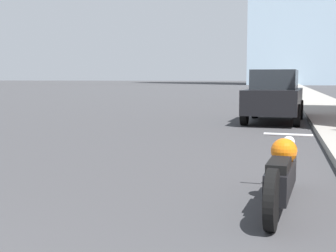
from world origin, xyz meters
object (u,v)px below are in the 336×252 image
motorcycle (282,174)px  parked_car_silver (281,84)px  parked_car_black (274,96)px  parked_car_red (280,82)px  parked_car_white (278,87)px  parked_car_yellow (281,83)px

motorcycle → parked_car_silver: size_ratio=0.56×
motorcycle → parked_car_black: size_ratio=0.57×
motorcycle → parked_car_silver: 35.75m
parked_car_black → motorcycle: bearing=-84.4°
parked_car_silver → parked_car_black: bearing=-93.0°
parked_car_silver → parked_car_red: bearing=87.7°
motorcycle → parked_car_white: parked_car_white is taller
parked_car_black → parked_car_white: size_ratio=1.02×
parked_car_white → parked_car_silver: 13.10m
motorcycle → parked_car_silver: bearing=95.6°
parked_car_black → parked_car_silver: 25.40m
motorcycle → parked_car_black: 10.36m
parked_car_white → parked_car_yellow: size_ratio=1.00×
parked_car_black → parked_car_silver: size_ratio=0.98×
parked_car_black → parked_car_yellow: bearing=94.0°
motorcycle → parked_car_silver: (-0.14, 35.74, 0.51)m
parked_car_silver → parked_car_yellow: bearing=87.6°
parked_car_black → parked_car_red: 48.09m
parked_car_white → parked_car_red: size_ratio=0.93×
motorcycle → parked_car_yellow: size_ratio=0.58×
parked_car_yellow → parked_car_red: parked_car_yellow is taller
motorcycle → parked_car_red: bearing=95.7°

